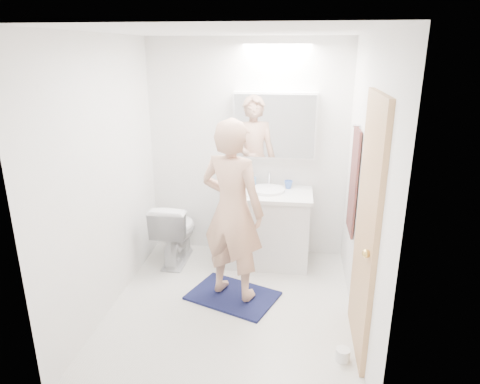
% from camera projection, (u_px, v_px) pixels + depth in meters
% --- Properties ---
extents(floor, '(2.50, 2.50, 0.00)m').
position_uv_depth(floor, '(231.00, 308.00, 3.98)').
color(floor, silver).
rests_on(floor, ground).
extents(ceiling, '(2.50, 2.50, 0.00)m').
position_uv_depth(ceiling, '(229.00, 31.00, 3.21)').
color(ceiling, white).
rests_on(ceiling, floor).
extents(wall_back, '(2.50, 0.00, 2.50)m').
position_uv_depth(wall_back, '(247.00, 151.00, 4.77)').
color(wall_back, white).
rests_on(wall_back, floor).
extents(wall_front, '(2.50, 0.00, 2.50)m').
position_uv_depth(wall_front, '(196.00, 251.00, 2.42)').
color(wall_front, white).
rests_on(wall_front, floor).
extents(wall_left, '(0.00, 2.50, 2.50)m').
position_uv_depth(wall_left, '(105.00, 179.00, 3.73)').
color(wall_left, white).
rests_on(wall_left, floor).
extents(wall_right, '(0.00, 2.50, 2.50)m').
position_uv_depth(wall_right, '(365.00, 190.00, 3.46)').
color(wall_right, white).
rests_on(wall_right, floor).
extents(vanity_cabinet, '(0.90, 0.55, 0.78)m').
position_uv_depth(vanity_cabinet, '(267.00, 229.00, 4.73)').
color(vanity_cabinet, silver).
rests_on(vanity_cabinet, floor).
extents(countertop, '(0.95, 0.58, 0.04)m').
position_uv_depth(countertop, '(268.00, 194.00, 4.60)').
color(countertop, white).
rests_on(countertop, vanity_cabinet).
extents(sink_basin, '(0.36, 0.36, 0.03)m').
position_uv_depth(sink_basin, '(268.00, 190.00, 4.62)').
color(sink_basin, white).
rests_on(sink_basin, countertop).
extents(faucet, '(0.02, 0.02, 0.16)m').
position_uv_depth(faucet, '(269.00, 179.00, 4.77)').
color(faucet, silver).
rests_on(faucet, countertop).
extents(medicine_cabinet, '(0.88, 0.14, 0.70)m').
position_uv_depth(medicine_cabinet, '(275.00, 125.00, 4.57)').
color(medicine_cabinet, white).
rests_on(medicine_cabinet, wall_back).
extents(mirror_panel, '(0.84, 0.01, 0.66)m').
position_uv_depth(mirror_panel, '(274.00, 127.00, 4.49)').
color(mirror_panel, silver).
rests_on(mirror_panel, medicine_cabinet).
extents(toilet, '(0.41, 0.70, 0.71)m').
position_uv_depth(toilet, '(175.00, 231.00, 4.76)').
color(toilet, silver).
rests_on(toilet, floor).
extents(bath_rug, '(0.95, 0.80, 0.02)m').
position_uv_depth(bath_rug, '(233.00, 296.00, 4.15)').
color(bath_rug, '#111538').
rests_on(bath_rug, floor).
extents(person, '(0.72, 0.60, 1.68)m').
position_uv_depth(person, '(232.00, 211.00, 3.87)').
color(person, tan).
rests_on(person, bath_rug).
extents(door, '(0.04, 0.80, 2.00)m').
position_uv_depth(door, '(367.00, 230.00, 3.20)').
color(door, tan).
rests_on(door, wall_right).
extents(door_knob, '(0.06, 0.06, 0.06)m').
position_uv_depth(door_knob, '(366.00, 254.00, 2.93)').
color(door_knob, gold).
rests_on(door_knob, door).
extents(towel, '(0.02, 0.42, 1.00)m').
position_uv_depth(towel, '(353.00, 181.00, 4.01)').
color(towel, '#102034').
rests_on(towel, wall_right).
extents(towel_hook, '(0.07, 0.02, 0.02)m').
position_uv_depth(towel_hook, '(357.00, 126.00, 3.85)').
color(towel_hook, silver).
rests_on(towel_hook, wall_right).
extents(soap_bottle_a, '(0.11, 0.11, 0.21)m').
position_uv_depth(soap_bottle_a, '(237.00, 177.00, 4.74)').
color(soap_bottle_a, tan).
rests_on(soap_bottle_a, countertop).
extents(soap_bottle_b, '(0.11, 0.11, 0.16)m').
position_uv_depth(soap_bottle_b, '(251.00, 179.00, 4.76)').
color(soap_bottle_b, '#6098CE').
rests_on(soap_bottle_b, countertop).
extents(toothbrush_cup, '(0.12, 0.12, 0.09)m').
position_uv_depth(toothbrush_cup, '(288.00, 185.00, 4.70)').
color(toothbrush_cup, '#4470CE').
rests_on(toothbrush_cup, countertop).
extents(toilet_paper_roll, '(0.11, 0.11, 0.10)m').
position_uv_depth(toilet_paper_roll, '(343.00, 355.00, 3.30)').
color(toilet_paper_roll, white).
rests_on(toilet_paper_roll, floor).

